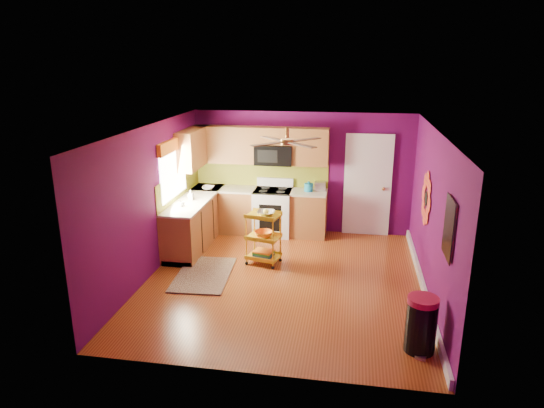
# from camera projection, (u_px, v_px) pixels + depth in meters

# --- Properties ---
(ground) EXTENTS (5.00, 5.00, 0.00)m
(ground) POSITION_uv_depth(u_px,v_px,m) (284.00, 280.00, 8.02)
(ground) COLOR maroon
(ground) RESTS_ON ground
(room_envelope) EXTENTS (4.54, 5.04, 2.52)m
(room_envelope) POSITION_uv_depth(u_px,v_px,m) (287.00, 185.00, 7.54)
(room_envelope) COLOR #510949
(room_envelope) RESTS_ON ground
(lower_cabinets) EXTENTS (2.81, 2.31, 0.94)m
(lower_cabinets) POSITION_uv_depth(u_px,v_px,m) (231.00, 217.00, 9.82)
(lower_cabinets) COLOR brown
(lower_cabinets) RESTS_ON ground
(electric_range) EXTENTS (0.76, 0.66, 1.13)m
(electric_range) POSITION_uv_depth(u_px,v_px,m) (273.00, 211.00, 10.02)
(electric_range) COLOR white
(electric_range) RESTS_ON ground
(upper_cabinetry) EXTENTS (2.80, 2.30, 1.26)m
(upper_cabinetry) POSITION_uv_depth(u_px,v_px,m) (239.00, 147.00, 9.75)
(upper_cabinetry) COLOR brown
(upper_cabinetry) RESTS_ON ground
(left_window) EXTENTS (0.08, 1.35, 1.08)m
(left_window) POSITION_uv_depth(u_px,v_px,m) (173.00, 160.00, 8.86)
(left_window) COLOR white
(left_window) RESTS_ON ground
(panel_door) EXTENTS (0.95, 0.11, 2.15)m
(panel_door) POSITION_uv_depth(u_px,v_px,m) (367.00, 186.00, 9.84)
(panel_door) COLOR white
(panel_door) RESTS_ON ground
(right_wall_art) EXTENTS (0.04, 2.74, 1.04)m
(right_wall_art) POSITION_uv_depth(u_px,v_px,m) (435.00, 210.00, 6.93)
(right_wall_art) COLOR black
(right_wall_art) RESTS_ON ground
(ceiling_fan) EXTENTS (1.01, 1.01, 0.26)m
(ceiling_fan) POSITION_uv_depth(u_px,v_px,m) (287.00, 141.00, 7.55)
(ceiling_fan) COLOR #BF8C3F
(ceiling_fan) RESTS_ON ground
(shag_rug) EXTENTS (0.97, 1.49, 0.02)m
(shag_rug) POSITION_uv_depth(u_px,v_px,m) (204.00, 274.00, 8.22)
(shag_rug) COLOR black
(shag_rug) RESTS_ON ground
(rolling_cart) EXTENTS (0.64, 0.53, 1.02)m
(rolling_cart) POSITION_uv_depth(u_px,v_px,m) (264.00, 236.00, 8.54)
(rolling_cart) COLOR gold
(rolling_cart) RESTS_ON ground
(trash_can) EXTENTS (0.47, 0.48, 0.73)m
(trash_can) POSITION_uv_depth(u_px,v_px,m) (421.00, 324.00, 6.01)
(trash_can) COLOR black
(trash_can) RESTS_ON ground
(teal_kettle) EXTENTS (0.18, 0.18, 0.21)m
(teal_kettle) POSITION_uv_depth(u_px,v_px,m) (309.00, 187.00, 9.78)
(teal_kettle) COLOR teal
(teal_kettle) RESTS_ON lower_cabinets
(toaster) EXTENTS (0.22, 0.15, 0.18)m
(toaster) POSITION_uv_depth(u_px,v_px,m) (320.00, 186.00, 9.84)
(toaster) COLOR beige
(toaster) RESTS_ON lower_cabinets
(soap_bottle_a) EXTENTS (0.09, 0.09, 0.19)m
(soap_bottle_a) POSITION_uv_depth(u_px,v_px,m) (191.00, 195.00, 9.18)
(soap_bottle_a) COLOR #EA3F72
(soap_bottle_a) RESTS_ON lower_cabinets
(soap_bottle_b) EXTENTS (0.13, 0.13, 0.16)m
(soap_bottle_b) POSITION_uv_depth(u_px,v_px,m) (191.00, 195.00, 9.27)
(soap_bottle_b) COLOR white
(soap_bottle_b) RESTS_ON lower_cabinets
(counter_dish) EXTENTS (0.25, 0.25, 0.06)m
(counter_dish) POSITION_uv_depth(u_px,v_px,m) (208.00, 188.00, 9.95)
(counter_dish) COLOR white
(counter_dish) RESTS_ON lower_cabinets
(counter_cup) EXTENTS (0.11, 0.11, 0.09)m
(counter_cup) POSITION_uv_depth(u_px,v_px,m) (182.00, 204.00, 8.80)
(counter_cup) COLOR white
(counter_cup) RESTS_ON lower_cabinets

